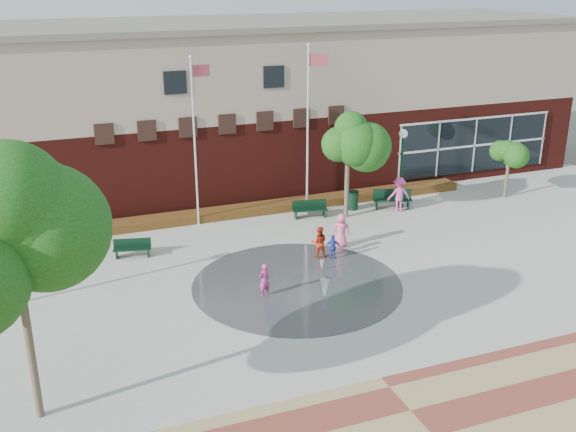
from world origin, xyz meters
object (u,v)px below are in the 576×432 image
object	(u,v)px
flagpole_right	(309,122)
trash_can	(353,200)
child_splash	(264,280)
tree_big_left	(11,223)
flagpole_left	(195,134)
bench_left	(132,252)

from	to	relation	value
flagpole_right	trash_can	world-z (taller)	flagpole_right
flagpole_right	child_splash	xyz separation A→B (m)	(-5.14, -7.97, -4.12)
tree_big_left	child_splash	world-z (taller)	tree_big_left
flagpole_left	trash_can	distance (m)	9.05
flagpole_left	tree_big_left	world-z (taller)	flagpole_left
trash_can	tree_big_left	size ratio (longest dim) A/B	0.12
tree_big_left	trash_can	bearing A→B (deg)	37.99
bench_left	trash_can	size ratio (longest dim) A/B	1.69
flagpole_left	trash_can	bearing A→B (deg)	-10.35
trash_can	bench_left	bearing A→B (deg)	-169.69
trash_can	tree_big_left	distance (m)	20.95
flagpole_left	tree_big_left	xyz separation A→B (m)	(-7.92, -13.19, 1.28)
flagpole_right	tree_big_left	distance (m)	18.59
trash_can	child_splash	distance (m)	10.83
bench_left	tree_big_left	bearing A→B (deg)	-98.75
tree_big_left	flagpole_left	bearing A→B (deg)	59.02
flagpole_left	trash_can	xyz separation A→B (m)	(8.05, -0.72, -4.07)
child_splash	tree_big_left	bearing A→B (deg)	10.43
flagpole_right	trash_can	size ratio (longest dim) A/B	8.63
tree_big_left	flagpole_right	bearing A→B (deg)	43.23
flagpole_left	flagpole_right	xyz separation A→B (m)	(5.60, -0.48, 0.22)
flagpole_right	child_splash	world-z (taller)	flagpole_right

